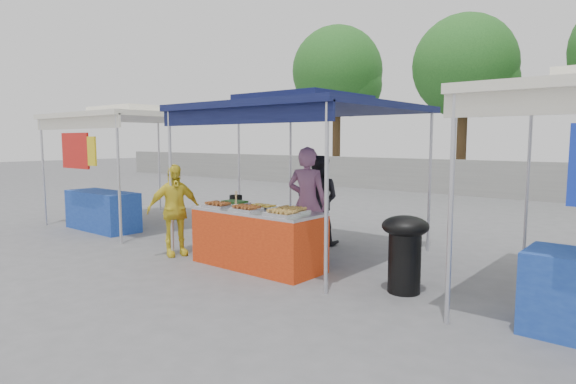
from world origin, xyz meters
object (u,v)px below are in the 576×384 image
Objects in this scene: vendor_woman at (307,203)px; wok_burner at (405,247)px; helper_man at (318,200)px; cooking_pot at (236,199)px; customer_person at (174,210)px; vendor_table at (258,238)px.

wok_burner is at bearing 144.40° from vendor_woman.
cooking_pot is at bearing 46.30° from helper_man.
vendor_woman reaches higher than cooking_pot.
customer_person is at bearing 37.05° from helper_man.
helper_man is 2.52m from customer_person.
cooking_pot is 0.13× the size of helper_man.
wok_burner is 3.78m from customer_person.
customer_person is (-3.72, -0.60, 0.17)m from wok_burner.
customer_person is at bearing -167.66° from vendor_table.
vendor_woman reaches higher than vendor_table.
cooking_pot is at bearing 173.10° from wok_burner.
vendor_woman reaches higher than wok_burner.
vendor_woman is at bearing 29.21° from cooking_pot.
wok_burner is at bearing -59.62° from customer_person.
wok_burner is at bearing -1.85° from cooking_pot.
cooking_pot is 1.59m from helper_man.
customer_person is at bearing -135.52° from cooking_pot.
vendor_table is 9.65× the size of cooking_pot.
helper_man reaches higher than cooking_pot.
vendor_woman is (-2.00, 0.67, 0.31)m from wok_burner.
vendor_table is 1.35× the size of customer_person.
vendor_woman is at bearing 77.64° from vendor_table.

